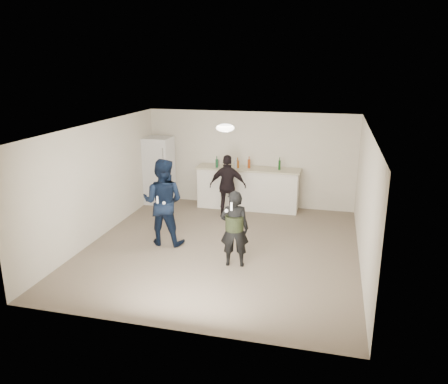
% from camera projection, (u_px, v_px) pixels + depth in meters
% --- Properties ---
extents(floor, '(6.00, 6.00, 0.00)m').
position_uv_depth(floor, '(222.00, 248.00, 9.07)').
color(floor, '#6B5B4C').
rests_on(floor, ground).
extents(ceiling, '(6.00, 6.00, 0.00)m').
position_uv_depth(ceiling, '(221.00, 127.00, 8.36)').
color(ceiling, silver).
rests_on(ceiling, wall_back).
extents(wall_back, '(6.00, 0.00, 6.00)m').
position_uv_depth(wall_back, '(250.00, 159.00, 11.51)').
color(wall_back, beige).
rests_on(wall_back, floor).
extents(wall_front, '(6.00, 0.00, 6.00)m').
position_uv_depth(wall_front, '(167.00, 250.00, 5.93)').
color(wall_front, beige).
rests_on(wall_front, floor).
extents(wall_left, '(0.00, 6.00, 6.00)m').
position_uv_depth(wall_left, '(98.00, 181.00, 9.36)').
color(wall_left, beige).
rests_on(wall_left, floor).
extents(wall_right, '(0.00, 6.00, 6.00)m').
position_uv_depth(wall_right, '(365.00, 200.00, 8.07)').
color(wall_right, beige).
rests_on(wall_right, floor).
extents(counter, '(2.60, 0.56, 1.05)m').
position_uv_depth(counter, '(248.00, 189.00, 11.40)').
color(counter, silver).
rests_on(counter, floor).
extents(counter_top, '(2.68, 0.64, 0.04)m').
position_uv_depth(counter_top, '(248.00, 169.00, 11.25)').
color(counter_top, '#BEB893').
rests_on(counter_top, counter).
extents(fridge, '(0.70, 0.70, 1.80)m').
position_uv_depth(fridge, '(159.00, 170.00, 11.80)').
color(fridge, white).
rests_on(fridge, floor).
extents(fridge_handle, '(0.02, 0.02, 0.60)m').
position_uv_depth(fridge_handle, '(163.00, 159.00, 11.28)').
color(fridge_handle, '#BABABF').
rests_on(fridge_handle, fridge).
extents(ceiling_dome, '(0.36, 0.36, 0.16)m').
position_uv_depth(ceiling_dome, '(225.00, 128.00, 8.66)').
color(ceiling_dome, white).
rests_on(ceiling_dome, ceiling).
extents(shaker, '(0.08, 0.08, 0.17)m').
position_uv_depth(shaker, '(218.00, 163.00, 11.43)').
color(shaker, '#B7B7BC').
rests_on(shaker, counter_top).
extents(man, '(0.91, 0.72, 1.83)m').
position_uv_depth(man, '(163.00, 202.00, 9.06)').
color(man, '#0E1E3A').
rests_on(man, floor).
extents(woman, '(0.59, 0.43, 1.47)m').
position_uv_depth(woman, '(234.00, 229.00, 8.09)').
color(woman, black).
rests_on(woman, floor).
extents(camo_shorts, '(0.34, 0.34, 0.28)m').
position_uv_depth(camo_shorts, '(235.00, 223.00, 8.06)').
color(camo_shorts, '#263417').
rests_on(camo_shorts, woman).
extents(spectator, '(0.94, 0.47, 1.55)m').
position_uv_depth(spectator, '(228.00, 186.00, 10.75)').
color(spectator, black).
rests_on(spectator, floor).
extents(remote_man, '(0.04, 0.04, 0.15)m').
position_uv_depth(remote_man, '(158.00, 200.00, 8.76)').
color(remote_man, white).
rests_on(remote_man, man).
extents(nunchuk_man, '(0.07, 0.07, 0.07)m').
position_uv_depth(nunchuk_man, '(164.00, 203.00, 8.78)').
color(nunchuk_man, silver).
rests_on(nunchuk_man, man).
extents(remote_woman, '(0.04, 0.04, 0.15)m').
position_uv_depth(remote_woman, '(232.00, 206.00, 7.71)').
color(remote_woman, white).
rests_on(remote_woman, woman).
extents(nunchuk_woman, '(0.07, 0.07, 0.07)m').
position_uv_depth(nunchuk_woman, '(226.00, 211.00, 7.79)').
color(nunchuk_woman, white).
rests_on(nunchuk_woman, woman).
extents(bottle_cluster, '(1.67, 0.21, 0.24)m').
position_uv_depth(bottle_cluster, '(243.00, 164.00, 11.18)').
color(bottle_cluster, '#B2B5BD').
rests_on(bottle_cluster, counter_top).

